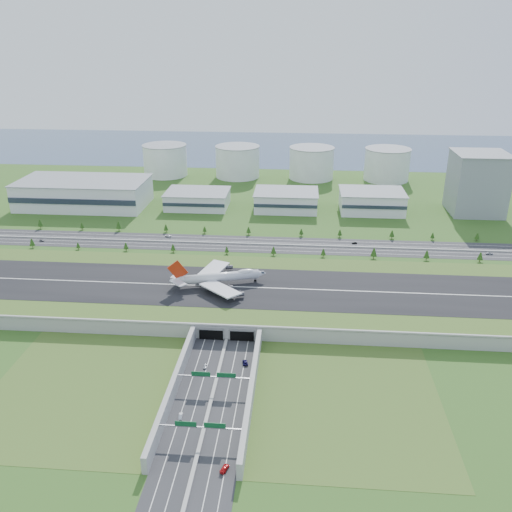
# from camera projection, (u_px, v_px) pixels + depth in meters

# --- Properties ---
(ground) EXTENTS (1200.00, 1200.00, 0.00)m
(ground) POSITION_uv_depth(u_px,v_px,m) (237.00, 298.00, 343.42)
(ground) COLOR #255319
(ground) RESTS_ON ground
(airfield_deck) EXTENTS (520.00, 100.00, 9.20)m
(airfield_deck) POSITION_uv_depth(u_px,v_px,m) (237.00, 293.00, 341.75)
(airfield_deck) COLOR gray
(airfield_deck) RESTS_ON ground
(underpass_road) EXTENTS (38.80, 120.40, 8.00)m
(underpass_road) POSITION_uv_depth(u_px,v_px,m) (212.00, 389.00, 250.60)
(underpass_road) COLOR #28282B
(underpass_road) RESTS_ON ground
(sign_gantry_near) EXTENTS (38.70, 0.70, 9.80)m
(sign_gantry_near) POSITION_uv_depth(u_px,v_px,m) (214.00, 377.00, 253.28)
(sign_gantry_near) COLOR gray
(sign_gantry_near) RESTS_ON ground
(sign_gantry_far) EXTENTS (38.70, 0.70, 9.80)m
(sign_gantry_far) POSITION_uv_depth(u_px,v_px,m) (200.00, 428.00, 221.07)
(sign_gantry_far) COLOR gray
(sign_gantry_far) RESTS_ON ground
(north_expressway) EXTENTS (560.00, 36.00, 0.12)m
(north_expressway) POSITION_uv_depth(u_px,v_px,m) (251.00, 244.00, 430.82)
(north_expressway) COLOR #28282B
(north_expressway) RESTS_ON ground
(tree_row) EXTENTS (503.86, 48.73, 8.48)m
(tree_row) POSITION_uv_depth(u_px,v_px,m) (264.00, 239.00, 427.85)
(tree_row) COLOR #3D2819
(tree_row) RESTS_ON ground
(hangar_west) EXTENTS (120.00, 60.00, 25.00)m
(hangar_west) POSITION_uv_depth(u_px,v_px,m) (84.00, 193.00, 521.83)
(hangar_west) COLOR silver
(hangar_west) RESTS_ON ground
(hangar_mid_a) EXTENTS (58.00, 42.00, 15.00)m
(hangar_mid_a) POSITION_uv_depth(u_px,v_px,m) (198.00, 199.00, 519.96)
(hangar_mid_a) COLOR silver
(hangar_mid_a) RESTS_ON ground
(hangar_mid_b) EXTENTS (58.00, 42.00, 17.00)m
(hangar_mid_b) POSITION_uv_depth(u_px,v_px,m) (286.00, 200.00, 513.10)
(hangar_mid_b) COLOR silver
(hangar_mid_b) RESTS_ON ground
(hangar_mid_c) EXTENTS (58.00, 42.00, 19.00)m
(hangar_mid_c) POSITION_uv_depth(u_px,v_px,m) (372.00, 201.00, 506.61)
(hangar_mid_c) COLOR silver
(hangar_mid_c) RESTS_ON ground
(office_tower) EXTENTS (46.00, 46.00, 55.00)m
(office_tower) POSITION_uv_depth(u_px,v_px,m) (477.00, 183.00, 497.06)
(office_tower) COLOR gray
(office_tower) RESTS_ON ground
(fuel_tank_a) EXTENTS (50.00, 50.00, 35.00)m
(fuel_tank_a) POSITION_uv_depth(u_px,v_px,m) (165.00, 160.00, 631.14)
(fuel_tank_a) COLOR silver
(fuel_tank_a) RESTS_ON ground
(fuel_tank_b) EXTENTS (50.00, 50.00, 35.00)m
(fuel_tank_b) POSITION_uv_depth(u_px,v_px,m) (238.00, 162.00, 624.65)
(fuel_tank_b) COLOR silver
(fuel_tank_b) RESTS_ON ground
(fuel_tank_c) EXTENTS (50.00, 50.00, 35.00)m
(fuel_tank_c) POSITION_uv_depth(u_px,v_px,m) (311.00, 163.00, 618.17)
(fuel_tank_c) COLOR silver
(fuel_tank_c) RESTS_ON ground
(fuel_tank_d) EXTENTS (50.00, 50.00, 35.00)m
(fuel_tank_d) POSITION_uv_depth(u_px,v_px,m) (387.00, 165.00, 611.69)
(fuel_tank_d) COLOR silver
(fuel_tank_d) RESTS_ON ground
(bay_water) EXTENTS (1200.00, 260.00, 0.06)m
(bay_water) POSITION_uv_depth(u_px,v_px,m) (275.00, 148.00, 785.13)
(bay_water) COLOR #364A68
(bay_water) RESTS_ON ground
(boeing_747) EXTENTS (60.88, 56.72, 19.35)m
(boeing_747) POSITION_uv_depth(u_px,v_px,m) (219.00, 277.00, 341.06)
(boeing_747) COLOR silver
(boeing_747) RESTS_ON airfield_deck
(car_0) EXTENTS (2.00, 4.32, 1.44)m
(car_0) POSITION_uv_depth(u_px,v_px,m) (205.00, 366.00, 272.55)
(car_0) COLOR silver
(car_0) RESTS_ON ground
(car_1) EXTENTS (1.76, 4.31, 1.39)m
(car_1) POSITION_uv_depth(u_px,v_px,m) (181.00, 416.00, 237.15)
(car_1) COLOR white
(car_1) RESTS_ON ground
(car_2) EXTENTS (3.57, 5.77, 1.49)m
(car_2) POSITION_uv_depth(u_px,v_px,m) (245.00, 362.00, 275.46)
(car_2) COLOR #0E0B39
(car_2) RESTS_ON ground
(car_3) EXTENTS (3.77, 5.91, 1.59)m
(car_3) POSITION_uv_depth(u_px,v_px,m) (224.00, 468.00, 208.64)
(car_3) COLOR #B81114
(car_3) RESTS_ON ground
(car_4) EXTENTS (3.97, 1.90, 1.31)m
(car_4) POSITION_uv_depth(u_px,v_px,m) (42.00, 240.00, 436.40)
(car_4) COLOR #515055
(car_4) RESTS_ON ground
(car_5) EXTENTS (4.36, 2.31, 1.37)m
(car_5) POSITION_uv_depth(u_px,v_px,m) (354.00, 243.00, 431.04)
(car_5) COLOR black
(car_5) RESTS_ON ground
(car_6) EXTENTS (5.40, 2.63, 1.48)m
(car_6) POSITION_uv_depth(u_px,v_px,m) (489.00, 253.00, 411.00)
(car_6) COLOR silver
(car_6) RESTS_ON ground
(car_7) EXTENTS (6.23, 4.17, 1.68)m
(car_7) POSITION_uv_depth(u_px,v_px,m) (168.00, 236.00, 445.45)
(car_7) COLOR white
(car_7) RESTS_ON ground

